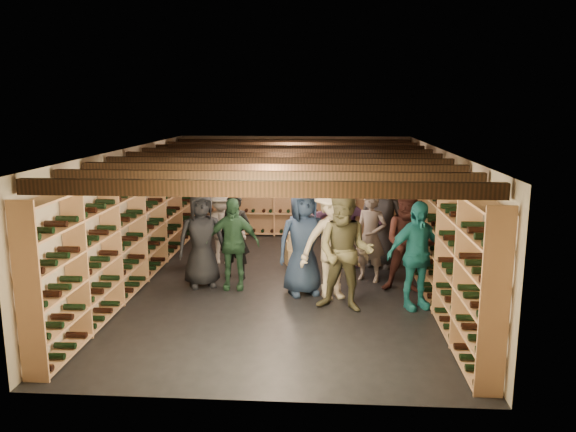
% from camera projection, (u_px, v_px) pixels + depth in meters
% --- Properties ---
extents(ground, '(8.00, 8.00, 0.00)m').
position_uv_depth(ground, '(282.00, 284.00, 10.02)').
color(ground, black).
rests_on(ground, ground).
extents(walls, '(5.52, 8.02, 2.40)m').
position_uv_depth(walls, '(282.00, 219.00, 9.78)').
color(walls, '#B5A58D').
rests_on(walls, ground).
extents(ceiling, '(5.50, 8.00, 0.01)m').
position_uv_depth(ceiling, '(281.00, 150.00, 9.54)').
color(ceiling, beige).
rests_on(ceiling, walls).
extents(ceiling_joists, '(5.40, 7.12, 0.18)m').
position_uv_depth(ceiling_joists, '(281.00, 158.00, 9.57)').
color(ceiling_joists, black).
rests_on(ceiling_joists, ground).
extents(wine_rack_left, '(0.32, 7.50, 2.15)m').
position_uv_depth(wine_rack_left, '(138.00, 224.00, 9.97)').
color(wine_rack_left, tan).
rests_on(wine_rack_left, ground).
extents(wine_rack_right, '(0.32, 7.50, 2.15)m').
position_uv_depth(wine_rack_right, '(430.00, 228.00, 9.64)').
color(wine_rack_right, tan).
rests_on(wine_rack_right, ground).
extents(wine_rack_back, '(4.70, 0.30, 2.15)m').
position_uv_depth(wine_rack_back, '(294.00, 192.00, 13.55)').
color(wine_rack_back, tan).
rests_on(wine_rack_back, ground).
extents(crate_stack_left, '(0.57, 0.46, 0.68)m').
position_uv_depth(crate_stack_left, '(298.00, 248.00, 11.21)').
color(crate_stack_left, tan).
rests_on(crate_stack_left, ground).
extents(crate_stack_right, '(0.58, 0.47, 0.34)m').
position_uv_depth(crate_stack_right, '(341.00, 257.00, 11.19)').
color(crate_stack_right, tan).
rests_on(crate_stack_right, ground).
extents(crate_loose, '(0.55, 0.42, 0.17)m').
position_uv_depth(crate_loose, '(346.00, 261.00, 11.20)').
color(crate_loose, tan).
rests_on(crate_loose, ground).
extents(person_0, '(0.96, 0.79, 1.70)m').
position_uv_depth(person_0, '(202.00, 239.00, 9.79)').
color(person_0, black).
rests_on(person_0, ground).
extents(person_1, '(0.65, 0.50, 1.60)m').
position_uv_depth(person_1, '(235.00, 236.00, 10.21)').
color(person_1, black).
rests_on(person_1, ground).
extents(person_2, '(1.05, 0.90, 1.87)m').
position_uv_depth(person_2, '(345.00, 252.00, 8.61)').
color(person_2, brown).
rests_on(person_2, ground).
extents(person_3, '(1.41, 1.15, 1.90)m').
position_uv_depth(person_3, '(334.00, 243.00, 9.13)').
color(person_3, beige).
rests_on(person_3, ground).
extents(person_4, '(1.09, 0.76, 1.71)m').
position_uv_depth(person_4, '(416.00, 255.00, 8.72)').
color(person_4, '#1E787F').
rests_on(person_4, ground).
extents(person_6, '(1.03, 0.85, 1.81)m').
position_uv_depth(person_6, '(303.00, 242.00, 9.38)').
color(person_6, '#1E2E4A').
rests_on(person_6, ground).
extents(person_7, '(0.70, 0.60, 1.62)m').
position_uv_depth(person_7, '(371.00, 237.00, 10.09)').
color(person_7, gray).
rests_on(person_7, ground).
extents(person_8, '(0.94, 0.79, 1.75)m').
position_uv_depth(person_8, '(408.00, 242.00, 9.47)').
color(person_8, '#411D19').
rests_on(person_8, ground).
extents(person_9, '(1.06, 0.73, 1.51)m').
position_uv_depth(person_9, '(221.00, 227.00, 11.22)').
color(person_9, '#ACA59C').
rests_on(person_9, ground).
extents(person_10, '(0.95, 0.43, 1.60)m').
position_uv_depth(person_10, '(232.00, 244.00, 9.68)').
color(person_10, '#264B31').
rests_on(person_10, ground).
extents(person_11, '(1.65, 0.71, 1.73)m').
position_uv_depth(person_11, '(344.00, 223.00, 11.05)').
color(person_11, '#805382').
rests_on(person_11, ground).
extents(person_12, '(1.08, 0.90, 1.90)m').
position_uv_depth(person_12, '(381.00, 219.00, 10.98)').
color(person_12, '#323337').
rests_on(person_12, ground).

